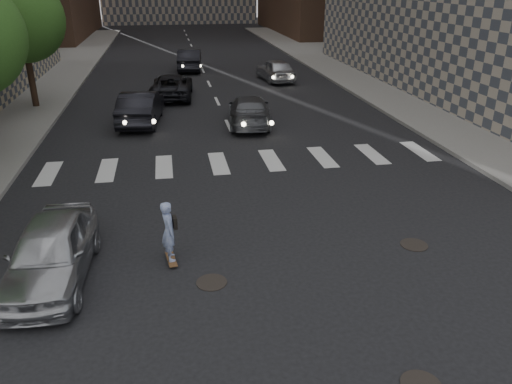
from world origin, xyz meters
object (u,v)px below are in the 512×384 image
skateboarder (169,231)px  silver_sedan (51,252)px  traffic_car_e (190,60)px  traffic_car_c (172,86)px  tree_c (22,15)px  traffic_car_a (141,107)px  traffic_car_b (249,111)px  traffic_car_d (275,70)px

skateboarder → silver_sedan: skateboarder is taller
silver_sedan → traffic_car_e: size_ratio=0.88×
traffic_car_c → traffic_car_e: (1.50, 9.02, 0.10)m
tree_c → traffic_car_e: 13.85m
silver_sedan → traffic_car_a: bearing=86.0°
traffic_car_b → traffic_car_c: (-3.40, 6.31, 0.00)m
traffic_car_a → traffic_car_e: (3.04, 14.20, -0.00)m
traffic_car_a → traffic_car_c: (1.54, 5.18, -0.10)m
traffic_car_b → traffic_car_c: 7.16m
traffic_car_a → traffic_car_b: traffic_car_a is taller
traffic_car_a → traffic_car_e: bearing=-95.5°
traffic_car_c → traffic_car_e: size_ratio=1.03×
tree_c → traffic_car_e: (8.54, 10.19, -3.88)m
traffic_car_e → traffic_car_c: bearing=85.5°
traffic_car_c → traffic_car_b: bearing=123.1°
traffic_car_e → traffic_car_b: bearing=102.0°
silver_sedan → traffic_car_c: 18.56m
traffic_car_d → traffic_car_e: size_ratio=0.92×
tree_c → traffic_car_a: (5.50, -4.01, -3.88)m
traffic_car_c → traffic_car_e: bearing=-94.7°
traffic_car_c → traffic_car_d: traffic_car_d is taller
traffic_car_b → traffic_car_e: (-1.90, 15.33, 0.10)m
traffic_car_a → traffic_car_e: size_ratio=1.00×
traffic_car_a → traffic_car_e: same height
skateboarder → traffic_car_b: 12.32m
traffic_car_e → silver_sedan: bearing=85.4°
tree_c → traffic_car_c: 8.17m
silver_sedan → traffic_car_c: bearing=83.2°
skateboarder → traffic_car_c: 18.02m
skateboarder → traffic_car_a: skateboarder is taller
traffic_car_c → traffic_car_a: bearing=78.2°
traffic_car_b → traffic_car_a: bearing=-5.8°
tree_c → skateboarder: (6.58, -16.84, -3.82)m
traffic_car_c → traffic_car_e: traffic_car_e is taller
tree_c → skateboarder: size_ratio=4.17×
traffic_car_e → traffic_car_a: bearing=82.9°
traffic_car_b → traffic_car_e: traffic_car_e is taller
tree_c → traffic_car_e: tree_c is taller
traffic_car_c → skateboarder: bearing=93.3°
traffic_car_b → silver_sedan: bearing=68.7°
tree_c → traffic_car_d: 15.28m
silver_sedan → traffic_car_b: bearing=64.3°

